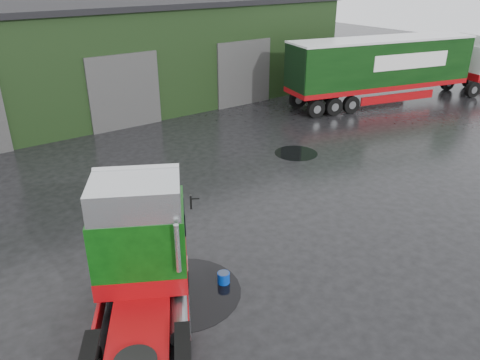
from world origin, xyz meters
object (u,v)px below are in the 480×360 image
(hero_tractor, at_px, (136,282))
(wash_bucket, at_px, (224,278))
(lorry_right, at_px, (380,72))
(tree_back_b, at_px, (134,21))
(warehouse, at_px, (83,54))

(hero_tractor, height_order, wash_bucket, hero_tractor)
(lorry_right, height_order, wash_bucket, lorry_right)
(tree_back_b, bearing_deg, lorry_right, -71.57)
(warehouse, relative_size, tree_back_b, 4.32)
(wash_bucket, height_order, tree_back_b, tree_back_b)
(hero_tractor, bearing_deg, warehouse, 102.04)
(lorry_right, bearing_deg, hero_tractor, -50.08)
(warehouse, distance_m, tree_back_b, 12.82)
(hero_tractor, xyz_separation_m, tree_back_b, (14.50, 31.53, 1.91))
(tree_back_b, bearing_deg, wash_bucket, -110.72)
(warehouse, bearing_deg, wash_bucket, -99.89)
(lorry_right, bearing_deg, warehouse, -112.42)
(warehouse, xyz_separation_m, wash_bucket, (-3.61, -20.69, -2.99))
(hero_tractor, xyz_separation_m, wash_bucket, (2.89, 0.84, -1.67))
(lorry_right, distance_m, wash_bucket, 21.06)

